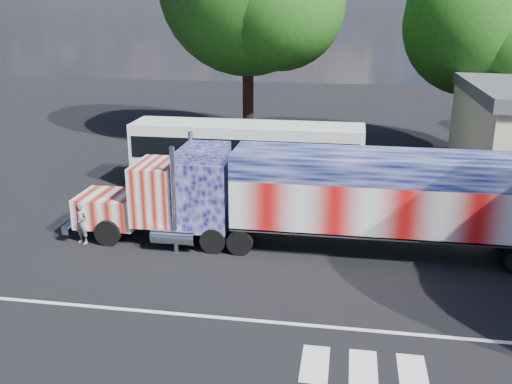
% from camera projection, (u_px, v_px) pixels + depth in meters
% --- Properties ---
extents(ground, '(100.00, 100.00, 0.00)m').
position_uv_depth(ground, '(242.00, 272.00, 19.31)').
color(ground, black).
extents(lane_markings, '(30.00, 2.67, 0.01)m').
position_uv_depth(lane_markings, '(277.00, 338.00, 15.51)').
color(lane_markings, silver).
rests_on(lane_markings, ground).
extents(semi_truck, '(18.63, 2.94, 3.97)m').
position_uv_depth(semi_truck, '(337.00, 197.00, 20.53)').
color(semi_truck, black).
rests_on(semi_truck, ground).
extents(coach_bus, '(11.14, 2.59, 3.24)m').
position_uv_depth(coach_bus, '(247.00, 156.00, 27.61)').
color(coach_bus, silver).
rests_on(coach_bus, ground).
extents(woman, '(0.69, 0.57, 1.63)m').
position_uv_depth(woman, '(81.00, 223.00, 21.46)').
color(woman, slate).
rests_on(woman, ground).
extents(tree_ne_a, '(8.59, 8.18, 11.67)m').
position_uv_depth(tree_ne_a, '(478.00, 25.00, 32.61)').
color(tree_ne_a, black).
rests_on(tree_ne_a, ground).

